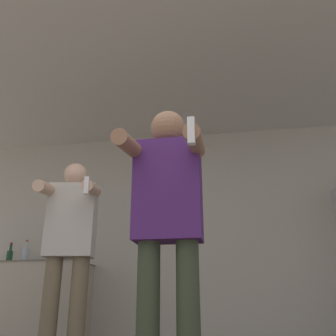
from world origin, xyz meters
The scene contains 7 objects.
wall_back centered at (0.00, 3.21, 1.27)m, with size 7.00×0.06×2.55m.
ceiling_slab centered at (0.00, 1.59, 2.57)m, with size 7.00×3.70×0.05m.
counter centered at (-1.80, 2.86, 0.46)m, with size 1.29×0.67×0.91m.
bottle_red_label centered at (-1.89, 2.83, 1.01)m, with size 0.08×0.08×0.27m.
bottle_short_whiskey centered at (-2.08, 2.83, 1.00)m, with size 0.07×0.07×0.25m.
person_woman_foreground centered at (0.12, 0.79, 0.95)m, with size 0.46×0.54×1.59m.
person_man_side centered at (-0.87, 1.74, 0.97)m, with size 0.54×0.54×1.66m.
Camera 1 is at (0.45, -1.24, 0.45)m, focal length 40.00 mm.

